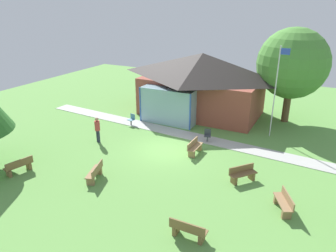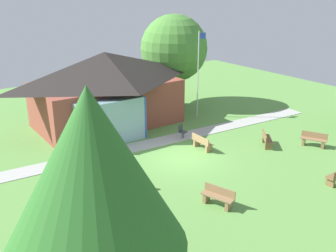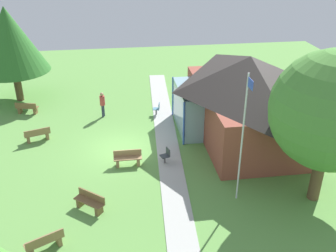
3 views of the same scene
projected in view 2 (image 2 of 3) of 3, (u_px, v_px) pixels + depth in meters
The scene contains 14 objects.
ground_plane at pixel (181, 158), 21.74m from camera, with size 44.00×44.00×0.00m, color #609947.
pavilion at pixel (106, 88), 26.14m from camera, with size 10.30×7.14×4.98m.
footpath at pixel (155, 143), 23.82m from camera, with size 24.93×1.30×0.03m, color #ADADA8.
flagpole at pixel (198, 71), 27.54m from camera, with size 0.64×0.08×6.17m.
bench_mid_right at pixel (266, 140), 23.25m from camera, with size 1.30×1.43×0.84m.
bench_front_center at pixel (218, 197), 16.93m from camera, with size 0.89×1.56×0.84m.
bench_rear_near_path at pixel (202, 143), 22.80m from camera, with size 0.45×1.50×0.84m.
bench_lawn_far_right at pixel (314, 140), 23.23m from camera, with size 1.07×1.54×0.84m.
bench_front_left at pixel (156, 248), 13.66m from camera, with size 0.78×1.56×0.84m.
patio_chair_west at pixel (89, 154), 21.26m from camera, with size 0.53×0.53×0.86m.
patio_chair_lawn_spare at pixel (182, 132), 24.41m from camera, with size 0.56×0.56×0.86m.
visitor_strolling_lawn at pixel (116, 169), 18.12m from camera, with size 0.34×0.34×1.74m.
tree_behind_pavilion_right at pixel (174, 48), 30.16m from camera, with size 5.19×5.19×7.11m.
tree_lawn_corner at pixel (92, 171), 10.10m from camera, with size 5.06×5.06×6.83m.
Camera 2 is at (-11.99, -15.83, 9.05)m, focal length 41.61 mm.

